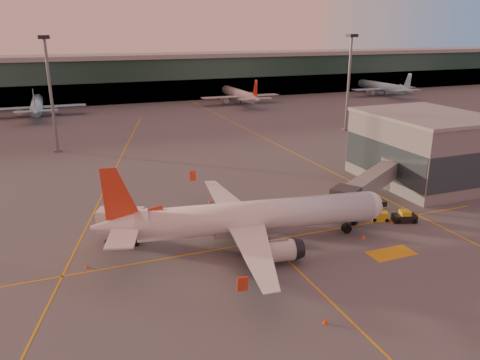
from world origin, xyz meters
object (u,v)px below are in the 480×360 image
object	(u,v)px
gpu_cart	(380,216)
pushback_tug	(405,217)
main_airplane	(249,218)
catering_truck	(122,224)

from	to	relation	value
gpu_cart	pushback_tug	xyz separation A→B (m)	(3.04, -1.67, 0.05)
main_airplane	gpu_cart	bearing A→B (deg)	9.35
main_airplane	catering_truck	xyz separation A→B (m)	(-15.14, 6.93, -1.18)
main_airplane	catering_truck	distance (m)	16.69
catering_truck	gpu_cart	bearing A→B (deg)	13.57
catering_truck	main_airplane	bearing A→B (deg)	-0.82
catering_truck	pushback_tug	xyz separation A→B (m)	(39.26, -8.19, -1.89)
catering_truck	gpu_cart	distance (m)	36.85
pushback_tug	main_airplane	bearing A→B (deg)	-163.74
main_airplane	catering_truck	world-z (taller)	main_airplane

